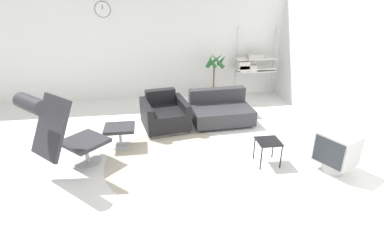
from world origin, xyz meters
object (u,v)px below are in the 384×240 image
lounge_chair (58,127)px  side_table (268,144)px  couch_low (221,111)px  shelf_unit (251,65)px  potted_plant (215,79)px  armchair_red (165,115)px  ottoman (120,131)px  crt_television (336,151)px

lounge_chair → side_table: 3.17m
couch_low → shelf_unit: 1.93m
potted_plant → armchair_red: bearing=-132.5°
shelf_unit → lounge_chair: bearing=-141.7°
lounge_chair → armchair_red: size_ratio=1.30×
armchair_red → couch_low: 1.20m
ottoman → armchair_red: size_ratio=0.51×
ottoman → side_table: side_table is taller
potted_plant → shelf_unit: 1.02m
crt_television → shelf_unit: bearing=-22.9°
couch_low → crt_television: (1.30, -2.10, 0.12)m
couch_low → potted_plant: size_ratio=1.02×
lounge_chair → ottoman: lounge_chair is taller
potted_plant → side_table: bearing=-86.0°
armchair_red → shelf_unit: bearing=-155.5°
lounge_chair → shelf_unit: shelf_unit is taller
side_table → shelf_unit: bearing=77.0°
armchair_red → couch_low: bearing=176.1°
couch_low → crt_television: couch_low is taller
ottoman → armchair_red: 1.08m
armchair_red → crt_television: (2.49, -1.96, 0.08)m
side_table → crt_television: (0.94, -0.35, -0.01)m
ottoman → armchair_red: bearing=39.5°
lounge_chair → crt_television: bearing=37.4°
armchair_red → crt_television: 3.17m
ottoman → armchair_red: (0.83, 0.68, -0.03)m
side_table → lounge_chair: bearing=177.3°
ottoman → side_table: size_ratio=1.28×
lounge_chair → crt_television: size_ratio=1.99×
lounge_chair → ottoman: size_ratio=2.56×
ottoman → crt_television: size_ratio=0.78×
crt_television → side_table: bearing=43.3°
ottoman → potted_plant: 3.05m
armchair_red → potted_plant: size_ratio=0.82×
side_table → potted_plant: bearing=94.0°
lounge_chair → potted_plant: (2.92, 2.91, -0.24)m
potted_plant → couch_low: bearing=-96.2°
lounge_chair → side_table: bearing=41.7°
couch_low → potted_plant: 1.36m
side_table → potted_plant: (-0.22, 3.06, 0.18)m
shelf_unit → ottoman: bearing=-143.8°
crt_television → ottoman: bearing=42.8°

